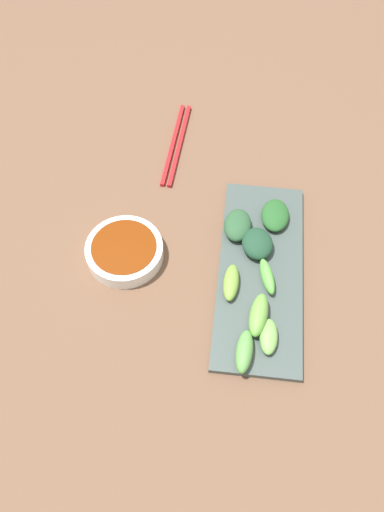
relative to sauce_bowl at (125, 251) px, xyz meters
The scene contains 12 objects.
tabletop 0.12m from the sauce_bowl, 17.81° to the right, with size 2.10×2.10×0.02m, color brown.
sauce_bowl is the anchor object (origin of this frame).
serving_plate 0.25m from the sauce_bowl, ahead, with size 0.15×0.38×0.01m, color #44514E.
broccoli_stalk_0 0.27m from the sauce_bowl, 23.13° to the right, with size 0.03×0.08×0.03m, color #6DAA46.
broccoli_stalk_1 0.30m from the sauce_bowl, 27.78° to the right, with size 0.03×0.06×0.02m, color #77B355.
broccoli_stalk_2 0.26m from the sauce_bowl, ahead, with size 0.02×0.07×0.02m, color #61BC48.
broccoli_leafy_3 0.29m from the sauce_bowl, 21.64° to the left, with size 0.05×0.07×0.02m, color #265C27.
broccoli_stalk_4 0.28m from the sauce_bowl, 37.01° to the right, with size 0.03×0.07×0.03m, color #5D9F4B.
broccoli_leafy_5 0.21m from the sauce_bowl, 20.42° to the left, with size 0.05×0.07×0.03m, color #2C5734.
broccoli_stalk_6 0.20m from the sauce_bowl, 13.25° to the right, with size 0.03×0.07×0.02m, color #75A33E.
broccoli_leafy_7 0.24m from the sauce_bowl, ahead, with size 0.06×0.07×0.03m, color #1F452E.
chopsticks 0.29m from the sauce_bowl, 78.64° to the left, with size 0.04×0.23×0.01m.
Camera 1 is at (0.07, -0.43, 0.80)m, focal length 35.44 mm.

